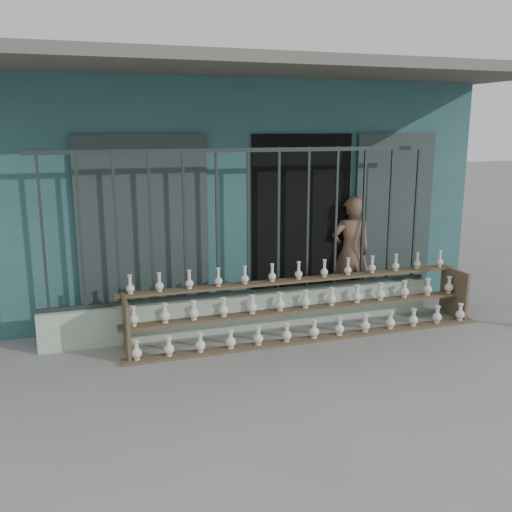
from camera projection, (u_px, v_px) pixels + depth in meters
name	position (u px, v px, depth m)	size (l,w,h in m)	color
ground	(286.00, 368.00, 6.01)	(60.00, 60.00, 0.00)	slate
workshop_building	(196.00, 180.00, 9.57)	(7.40, 6.60, 3.21)	#275054
parapet_wall	(249.00, 311.00, 7.16)	(5.00, 0.20, 0.45)	#A1BBA0
security_fence	(248.00, 223.00, 6.92)	(5.00, 0.04, 1.80)	#283330
shelf_rack	(306.00, 306.00, 6.94)	(4.50, 0.68, 0.85)	brown
elderly_woman	(351.00, 253.00, 7.88)	(0.57, 0.38, 1.57)	brown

